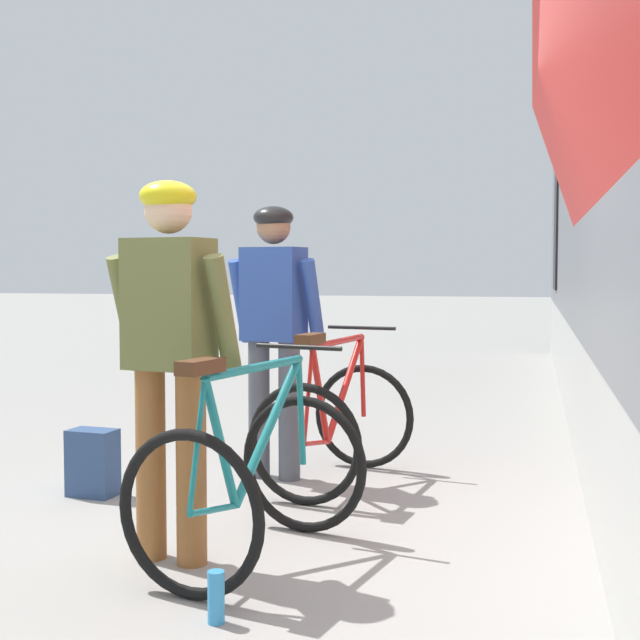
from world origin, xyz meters
name	(u,v)px	position (x,y,z in m)	size (l,w,h in m)	color
ground_plane	(266,550)	(0.00, 0.00, 0.00)	(80.00, 80.00, 0.00)	gray
cyclist_near_in_olive	(170,336)	(-0.38, -0.25, 1.05)	(0.64, 0.37, 1.76)	#935B2D
cyclist_far_in_blue	(274,317)	(-0.38, 1.41, 1.05)	(0.65, 0.38, 1.76)	#4C515B
bicycle_near_teal	(252,477)	(-0.01, -0.18, 0.40)	(0.92, 1.20, 0.99)	black
bicycle_far_red	(336,422)	(0.05, 1.32, 0.40)	(0.86, 1.17, 0.99)	black
backpack_on_platform	(93,463)	(-1.31, 0.72, 0.20)	(0.28, 0.18, 0.40)	navy
water_bottle_near_the_bikes	(216,597)	(0.07, -0.87, 0.10)	(0.07, 0.07, 0.20)	#338CCC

